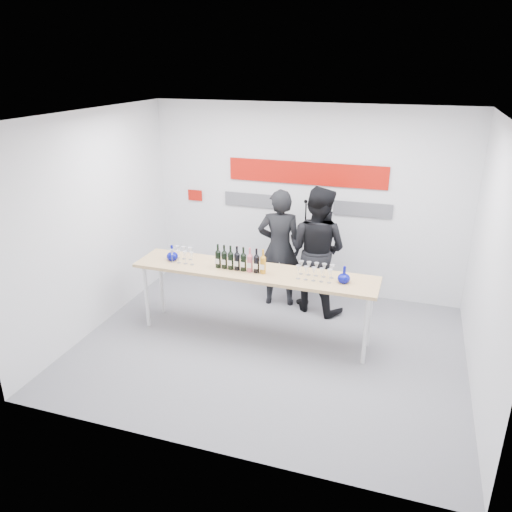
# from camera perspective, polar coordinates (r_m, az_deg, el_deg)

# --- Properties ---
(ground) EXTENTS (5.00, 5.00, 0.00)m
(ground) POSITION_cam_1_polar(r_m,az_deg,el_deg) (6.78, 1.44, -10.39)
(ground) COLOR slate
(ground) RESTS_ON ground
(back_wall) EXTENTS (5.00, 0.04, 3.00)m
(back_wall) POSITION_cam_1_polar(r_m,az_deg,el_deg) (7.97, 5.69, 6.27)
(back_wall) COLOR silver
(back_wall) RESTS_ON ground
(signage) EXTENTS (3.38, 0.02, 0.79)m
(signage) POSITION_cam_1_polar(r_m,az_deg,el_deg) (7.88, 5.32, 8.40)
(signage) COLOR #A90F07
(signage) RESTS_ON back_wall
(tasting_table) EXTENTS (3.28, 0.68, 0.98)m
(tasting_table) POSITION_cam_1_polar(r_m,az_deg,el_deg) (6.63, -0.27, -2.24)
(tasting_table) COLOR tan
(tasting_table) RESTS_ON ground
(wine_bottles) EXTENTS (0.71, 0.08, 0.33)m
(wine_bottles) POSITION_cam_1_polar(r_m,az_deg,el_deg) (6.55, -1.82, -0.30)
(wine_bottles) COLOR black
(wine_bottles) RESTS_ON tasting_table
(decanter_left) EXTENTS (0.16, 0.16, 0.21)m
(decanter_left) POSITION_cam_1_polar(r_m,az_deg,el_deg) (7.00, -9.57, 0.38)
(decanter_left) COLOR #060A7C
(decanter_left) RESTS_ON tasting_table
(decanter_right) EXTENTS (0.16, 0.16, 0.21)m
(decanter_right) POSITION_cam_1_polar(r_m,az_deg,el_deg) (6.30, 10.04, -2.09)
(decanter_right) COLOR #060A7C
(decanter_right) RESTS_ON tasting_table
(glasses_left) EXTENTS (0.36, 0.23, 0.18)m
(glasses_left) POSITION_cam_1_polar(r_m,az_deg,el_deg) (6.93, -8.38, 0.09)
(glasses_left) COLOR silver
(glasses_left) RESTS_ON tasting_table
(glasses_right) EXTENTS (0.47, 0.23, 0.18)m
(glasses_right) POSITION_cam_1_polar(r_m,az_deg,el_deg) (6.37, 6.77, -1.79)
(glasses_right) COLOR silver
(glasses_right) RESTS_ON tasting_table
(presenter_left) EXTENTS (0.74, 0.56, 1.83)m
(presenter_left) POSITION_cam_1_polar(r_m,az_deg,el_deg) (7.58, 2.70, 0.90)
(presenter_left) COLOR black
(presenter_left) RESTS_ON ground
(presenter_right) EXTENTS (1.10, 0.97, 1.92)m
(presenter_right) POSITION_cam_1_polar(r_m,az_deg,el_deg) (7.43, 6.97, 0.70)
(presenter_right) COLOR black
(presenter_right) RESTS_ON ground
(mic_stand) EXTENTS (0.20, 0.20, 1.68)m
(mic_stand) POSITION_cam_1_polar(r_m,az_deg,el_deg) (7.75, 5.44, -1.92)
(mic_stand) COLOR black
(mic_stand) RESTS_ON ground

